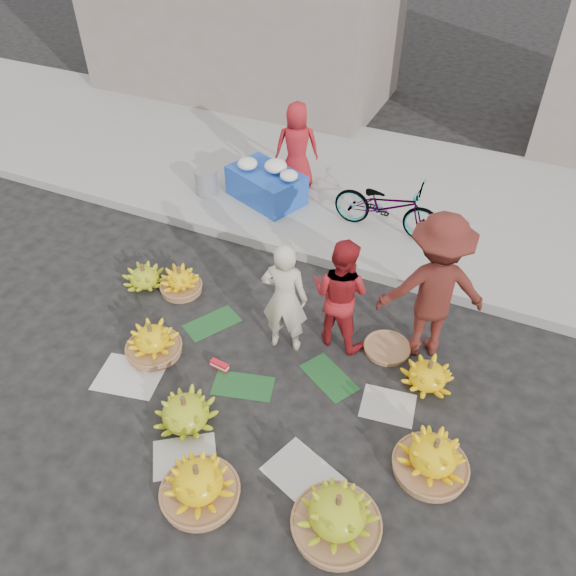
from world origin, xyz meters
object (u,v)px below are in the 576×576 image
at_px(banana_bunch_0, 152,341).
at_px(bicycle, 387,206).
at_px(vendor_cream, 285,298).
at_px(flower_table, 267,183).
at_px(banana_bunch_4, 433,457).

relative_size(banana_bunch_0, bicycle, 0.46).
distance_m(banana_bunch_0, vendor_cream, 1.59).
bearing_deg(vendor_cream, flower_table, -70.92).
bearing_deg(vendor_cream, banana_bunch_4, 143.52).
bearing_deg(flower_table, vendor_cream, -38.07).
bearing_deg(flower_table, banana_bunch_4, -23.92).
relative_size(banana_bunch_4, flower_table, 0.59).
height_order(vendor_cream, bicycle, vendor_cream).
height_order(flower_table, bicycle, bicycle).
bearing_deg(vendor_cream, bicycle, -109.86).
relative_size(flower_table, bicycle, 0.85).
bearing_deg(banana_bunch_0, banana_bunch_4, -3.05).
bearing_deg(banana_bunch_4, flower_table, 134.40).
bearing_deg(banana_bunch_4, banana_bunch_0, 176.95).
distance_m(banana_bunch_4, flower_table, 4.93).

